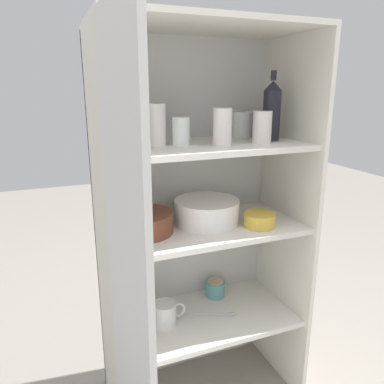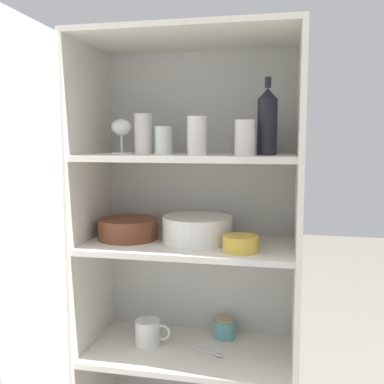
{
  "view_description": "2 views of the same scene",
  "coord_description": "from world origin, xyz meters",
  "px_view_note": "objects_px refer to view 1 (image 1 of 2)",
  "views": [
    {
      "loc": [
        -0.53,
        -1.02,
        1.25
      ],
      "look_at": [
        -0.03,
        0.23,
        0.87
      ],
      "focal_mm": 35.0,
      "sensor_mm": 36.0,
      "label": 1
    },
    {
      "loc": [
        0.32,
        -1.31,
        1.11
      ],
      "look_at": [
        0.01,
        0.17,
        0.93
      ],
      "focal_mm": 42.0,
      "sensor_mm": 36.0,
      "label": 2
    }
  ],
  "objects_px": {
    "mixing_bowl_large": "(142,222)",
    "coffee_mug_primary": "(165,314)",
    "plate_stack_white": "(207,211)",
    "storage_jar": "(215,288)",
    "wine_bottle": "(272,111)",
    "serving_bowl_small": "(260,219)"
  },
  "relations": [
    {
      "from": "mixing_bowl_large",
      "to": "coffee_mug_primary",
      "type": "bearing_deg",
      "value": -5.79
    },
    {
      "from": "plate_stack_white",
      "to": "coffee_mug_primary",
      "type": "height_order",
      "value": "plate_stack_white"
    },
    {
      "from": "storage_jar",
      "to": "mixing_bowl_large",
      "type": "bearing_deg",
      "value": -162.65
    },
    {
      "from": "wine_bottle",
      "to": "plate_stack_white",
      "type": "xyz_separation_m",
      "value": [
        -0.24,
        0.04,
        -0.37
      ]
    },
    {
      "from": "serving_bowl_small",
      "to": "mixing_bowl_large",
      "type": "bearing_deg",
      "value": 166.3
    },
    {
      "from": "mixing_bowl_large",
      "to": "plate_stack_white",
      "type": "bearing_deg",
      "value": 2.7
    },
    {
      "from": "wine_bottle",
      "to": "serving_bowl_small",
      "type": "xyz_separation_m",
      "value": [
        -0.07,
        -0.07,
        -0.39
      ]
    },
    {
      "from": "coffee_mug_primary",
      "to": "mixing_bowl_large",
      "type": "bearing_deg",
      "value": 174.21
    },
    {
      "from": "plate_stack_white",
      "to": "mixing_bowl_large",
      "type": "relative_size",
      "value": 1.15
    },
    {
      "from": "coffee_mug_primary",
      "to": "wine_bottle",
      "type": "bearing_deg",
      "value": -3.08
    },
    {
      "from": "coffee_mug_primary",
      "to": "serving_bowl_small",
      "type": "bearing_deg",
      "value": -15.34
    },
    {
      "from": "wine_bottle",
      "to": "plate_stack_white",
      "type": "relative_size",
      "value": 1.01
    },
    {
      "from": "serving_bowl_small",
      "to": "coffee_mug_primary",
      "type": "height_order",
      "value": "serving_bowl_small"
    },
    {
      "from": "plate_stack_white",
      "to": "serving_bowl_small",
      "type": "distance_m",
      "value": 0.2
    },
    {
      "from": "mixing_bowl_large",
      "to": "storage_jar",
      "type": "height_order",
      "value": "mixing_bowl_large"
    },
    {
      "from": "mixing_bowl_large",
      "to": "coffee_mug_primary",
      "type": "xyz_separation_m",
      "value": [
        0.07,
        -0.01,
        -0.38
      ]
    },
    {
      "from": "wine_bottle",
      "to": "mixing_bowl_large",
      "type": "height_order",
      "value": "wine_bottle"
    },
    {
      "from": "mixing_bowl_large",
      "to": "serving_bowl_small",
      "type": "height_order",
      "value": "mixing_bowl_large"
    },
    {
      "from": "wine_bottle",
      "to": "plate_stack_white",
      "type": "height_order",
      "value": "wine_bottle"
    },
    {
      "from": "wine_bottle",
      "to": "mixing_bowl_large",
      "type": "relative_size",
      "value": 1.16
    },
    {
      "from": "serving_bowl_small",
      "to": "plate_stack_white",
      "type": "bearing_deg",
      "value": 145.23
    },
    {
      "from": "plate_stack_white",
      "to": "mixing_bowl_large",
      "type": "bearing_deg",
      "value": -177.3
    }
  ]
}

